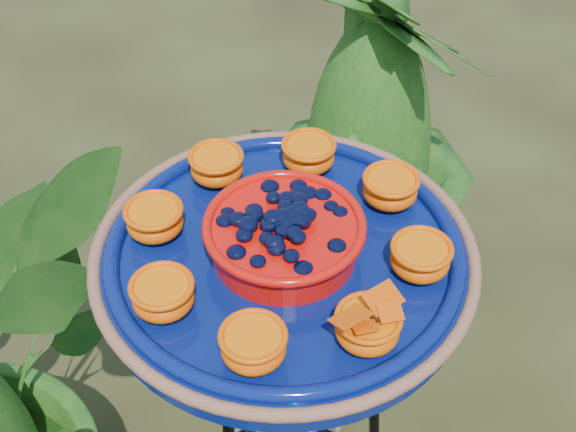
# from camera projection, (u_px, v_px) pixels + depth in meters

# --- Properties ---
(tripod_stand) EXTENTS (0.37, 0.37, 0.87)m
(tripod_stand) POSITION_uv_depth(u_px,v_px,m) (285.00, 428.00, 1.21)
(tripod_stand) COLOR black
(tripod_stand) RESTS_ON ground
(feeder_dish) EXTENTS (0.52, 0.52, 0.10)m
(feeder_dish) POSITION_uv_depth(u_px,v_px,m) (284.00, 252.00, 0.95)
(feeder_dish) COLOR navy
(feeder_dish) RESTS_ON tripod_stand
(driftwood_log) EXTENTS (0.63, 0.47, 0.20)m
(driftwood_log) POSITION_uv_depth(u_px,v_px,m) (297.00, 410.00, 1.72)
(driftwood_log) COLOR tan
(driftwood_log) RESTS_ON ground
(shrub_back_right) EXTENTS (0.59, 0.59, 0.91)m
(shrub_back_right) POSITION_uv_depth(u_px,v_px,m) (368.00, 141.00, 1.84)
(shrub_back_right) COLOR #174A13
(shrub_back_right) RESTS_ON ground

